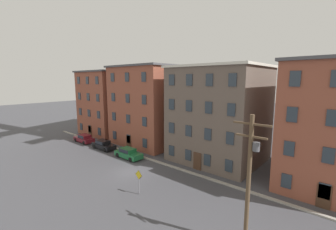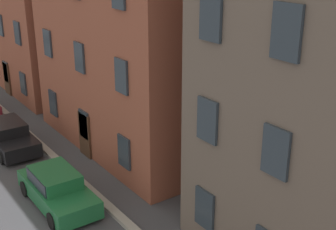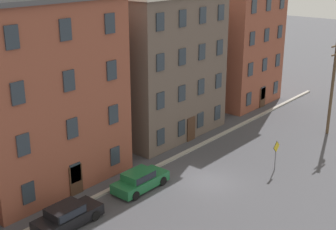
# 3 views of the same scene
# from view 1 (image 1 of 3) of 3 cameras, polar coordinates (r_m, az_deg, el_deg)

# --- Properties ---
(ground_plane) EXTENTS (200.00, 200.00, 0.00)m
(ground_plane) POSITION_cam_1_polar(r_m,az_deg,el_deg) (28.69, -9.43, -14.09)
(ground_plane) COLOR #424247
(kerb_strip) EXTENTS (56.00, 0.36, 0.16)m
(kerb_strip) POSITION_cam_1_polar(r_m,az_deg,el_deg) (31.49, -2.99, -11.69)
(kerb_strip) COLOR #9E998E
(kerb_strip) RESTS_ON ground_plane
(apartment_corner) EXTENTS (10.60, 11.96, 12.97)m
(apartment_corner) POSITION_cam_1_polar(r_m,az_deg,el_deg) (49.37, -13.71, 3.23)
(apartment_corner) COLOR brown
(apartment_corner) RESTS_ON ground_plane
(apartment_midblock) EXTENTS (11.95, 11.60, 13.54)m
(apartment_midblock) POSITION_cam_1_polar(r_m,az_deg,el_deg) (40.09, -3.93, 2.62)
(apartment_midblock) COLOR brown
(apartment_midblock) RESTS_ON ground_plane
(apartment_far) EXTENTS (11.74, 11.09, 13.05)m
(apartment_far) POSITION_cam_1_polar(r_m,az_deg,el_deg) (31.98, 12.93, 0.38)
(apartment_far) COLOR #66564C
(apartment_far) RESTS_ON ground_plane
(car_maroon) EXTENTS (4.40, 1.92, 1.43)m
(car_maroon) POSITION_cam_1_polar(r_m,az_deg,el_deg) (43.44, -20.49, -5.54)
(car_maroon) COLOR maroon
(car_maroon) RESTS_ON ground_plane
(car_black) EXTENTS (4.40, 1.92, 1.43)m
(car_black) POSITION_cam_1_polar(r_m,az_deg,el_deg) (38.37, -16.06, -7.19)
(car_black) COLOR black
(car_black) RESTS_ON ground_plane
(car_green) EXTENTS (4.40, 1.92, 1.43)m
(car_green) POSITION_cam_1_polar(r_m,az_deg,el_deg) (33.27, -10.07, -9.46)
(car_green) COLOR #1E6638
(car_green) RESTS_ON ground_plane
(caution_sign) EXTENTS (0.97, 0.08, 2.50)m
(caution_sign) POSITION_cam_1_polar(r_m,az_deg,el_deg) (22.87, -7.42, -15.65)
(caution_sign) COLOR slate
(caution_sign) RESTS_ON ground_plane
(utility_pole) EXTENTS (2.40, 0.44, 9.02)m
(utility_pole) POSITION_cam_1_polar(r_m,az_deg,el_deg) (15.86, 20.00, -14.15)
(utility_pole) COLOR brown
(utility_pole) RESTS_ON ground_plane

